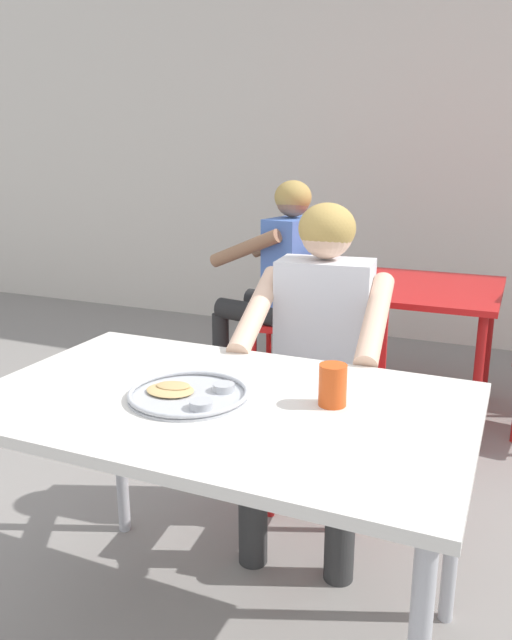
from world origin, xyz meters
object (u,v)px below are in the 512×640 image
object	(u,v)px
chair_foreground	(330,385)
diner_foreground	(319,344)
table_foreground	(221,424)
table_background_red	(416,301)
thali_tray	(189,393)
drinking_cup	(333,384)
patron_background	(278,269)
chair_red_left	(303,312)

from	to	relation	value
chair_foreground	diner_foreground	distance (m)	0.32
table_foreground	table_background_red	size ratio (longest dim) A/B	1.48
thali_tray	chair_foreground	xyz separation A→B (m)	(0.11, 0.93, -0.29)
chair_foreground	table_background_red	world-z (taller)	chair_foreground
drinking_cup	table_background_red	distance (m)	1.84
drinking_cup	patron_background	distance (m)	2.04
drinking_cup	table_background_red	bearing A→B (deg)	92.61
diner_foreground	patron_background	size ratio (longest dim) A/B	0.98
patron_background	thali_tray	bearing A→B (deg)	-75.32
drinking_cup	chair_red_left	bearing A→B (deg)	111.34
thali_tray	diner_foreground	size ratio (longest dim) A/B	0.26
chair_foreground	diner_foreground	size ratio (longest dim) A/B	0.67
table_background_red	patron_background	bearing A→B (deg)	178.80
drinking_cup	chair_red_left	xyz separation A→B (m)	(-0.72, 1.84, -0.32)
chair_red_left	diner_foreground	bearing A→B (deg)	-68.33
thali_tray	chair_foreground	bearing A→B (deg)	83.01
table_foreground	diner_foreground	size ratio (longest dim) A/B	1.07
thali_tray	drinking_cup	world-z (taller)	drinking_cup
diner_foreground	table_background_red	bearing A→B (deg)	83.11
diner_foreground	chair_red_left	bearing A→B (deg)	111.67
table_background_red	chair_red_left	distance (m)	0.65
table_foreground	thali_tray	distance (m)	0.12
patron_background	diner_foreground	bearing A→B (deg)	-62.55
chair_foreground	table_background_red	xyz separation A→B (m)	(0.16, 1.00, 0.14)
diner_foreground	chair_red_left	world-z (taller)	diner_foreground
table_foreground	chair_foreground	xyz separation A→B (m)	(0.03, 0.90, -0.21)
drinking_cup	diner_foreground	xyz separation A→B (m)	(-0.23, 0.61, -0.10)
chair_foreground	chair_red_left	size ratio (longest dim) A/B	0.95
chair_foreground	chair_red_left	xyz separation A→B (m)	(-0.47, 1.01, 0.02)
chair_foreground	diner_foreground	bearing A→B (deg)	-85.37
chair_red_left	drinking_cup	bearing A→B (deg)	-68.66
table_foreground	chair_foreground	world-z (taller)	chair_foreground
table_foreground	drinking_cup	world-z (taller)	drinking_cup
table_foreground	drinking_cup	size ratio (longest dim) A/B	11.90
thali_tray	table_background_red	bearing A→B (deg)	81.79
thali_tray	chair_red_left	size ratio (longest dim) A/B	0.37
table_foreground	thali_tray	size ratio (longest dim) A/B	4.06
table_background_red	table_foreground	bearing A→B (deg)	-95.95
table_foreground	thali_tray	xyz separation A→B (m)	(-0.08, -0.03, 0.08)
chair_foreground	chair_red_left	world-z (taller)	chair_red_left
table_background_red	chair_red_left	bearing A→B (deg)	178.89
table_foreground	drinking_cup	bearing A→B (deg)	14.63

